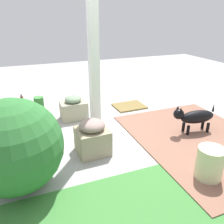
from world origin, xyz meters
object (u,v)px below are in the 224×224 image
object	(u,v)px
stone_planter_nearest	(74,108)
doormat	(129,106)
dog	(194,117)
terracotta_pot_spiky	(23,109)
porch_pillar	(94,52)
round_shrub	(14,146)
terracotta_pot_tall	(42,125)
stone_planter_mid	(92,137)
ceramic_urn	(210,164)

from	to	relation	value
stone_planter_nearest	doormat	size ratio (longest dim) A/B	0.76
dog	terracotta_pot_spiky	bearing A→B (deg)	-28.66
porch_pillar	dog	bearing A→B (deg)	162.49
stone_planter_nearest	round_shrub	xyz separation A→B (m)	(0.94, 1.52, 0.30)
porch_pillar	terracotta_pot_tall	bearing A→B (deg)	-15.71
stone_planter_mid	dog	distance (m)	1.63
stone_planter_mid	terracotta_pot_tall	size ratio (longest dim) A/B	0.73
dog	stone_planter_mid	bearing A→B (deg)	-1.69
stone_planter_mid	terracotta_pot_spiky	size ratio (longest dim) A/B	0.88
terracotta_pot_tall	dog	xyz separation A→B (m)	(-2.21, 0.67, 0.04)
terracotta_pot_spiky	dog	size ratio (longest dim) A/B	0.79
stone_planter_mid	stone_planter_nearest	bearing A→B (deg)	-90.56
dog	terracotta_pot_tall	bearing A→B (deg)	-16.89
porch_pillar	doormat	bearing A→B (deg)	-137.64
ceramic_urn	terracotta_pot_tall	bearing A→B (deg)	-44.60
terracotta_pot_tall	doormat	bearing A→B (deg)	-158.36
round_shrub	stone_planter_mid	bearing A→B (deg)	-159.43
dog	doormat	bearing A→B (deg)	-71.92
stone_planter_nearest	terracotta_pot_tall	bearing A→B (deg)	42.50
doormat	stone_planter_nearest	bearing A→B (deg)	7.51
ceramic_urn	doormat	bearing A→B (deg)	-92.98
stone_planter_nearest	round_shrub	bearing A→B (deg)	58.31
porch_pillar	terracotta_pot_spiky	size ratio (longest dim) A/B	4.66
stone_planter_nearest	terracotta_pot_tall	world-z (taller)	terracotta_pot_tall
porch_pillar	doormat	xyz separation A→B (m)	(-1.00, -0.91, -1.26)
stone_planter_mid	ceramic_urn	size ratio (longest dim) A/B	1.23
stone_planter_mid	ceramic_urn	xyz separation A→B (m)	(-1.06, 1.00, -0.03)
terracotta_pot_tall	terracotta_pot_spiky	distance (m)	0.70
stone_planter_mid	round_shrub	size ratio (longest dim) A/B	0.48
stone_planter_nearest	dog	size ratio (longest dim) A/B	0.65
porch_pillar	stone_planter_nearest	size ratio (longest dim) A/B	5.60
terracotta_pot_tall	porch_pillar	bearing A→B (deg)	164.29
ceramic_urn	stone_planter_nearest	bearing A→B (deg)	-64.18
terracotta_pot_spiky	doormat	bearing A→B (deg)	-178.93
stone_planter_mid	terracotta_pot_spiky	bearing A→B (deg)	-57.71
ceramic_urn	terracotta_pot_spiky	bearing A→B (deg)	-50.64
porch_pillar	terracotta_pot_tall	xyz separation A→B (m)	(0.76, -0.21, -1.04)
stone_planter_nearest	ceramic_urn	world-z (taller)	stone_planter_nearest
dog	round_shrub	bearing A→B (deg)	6.68
terracotta_pot_tall	doormat	size ratio (longest dim) A/B	1.11
stone_planter_mid	doormat	xyz separation A→B (m)	(-1.18, -1.32, -0.21)
stone_planter_mid	dog	bearing A→B (deg)	178.31
stone_planter_mid	doormat	size ratio (longest dim) A/B	0.81
stone_planter_mid	dog	world-z (taller)	stone_planter_mid
round_shrub	doormat	xyz separation A→B (m)	(-2.10, -1.67, -0.48)
terracotta_pot_tall	ceramic_urn	xyz separation A→B (m)	(-1.64, 1.62, -0.04)
ceramic_urn	round_shrub	bearing A→B (deg)	-18.13
stone_planter_nearest	doormat	world-z (taller)	stone_planter_nearest
round_shrub	terracotta_pot_spiky	size ratio (longest dim) A/B	1.82
doormat	stone_planter_mid	bearing A→B (deg)	48.28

